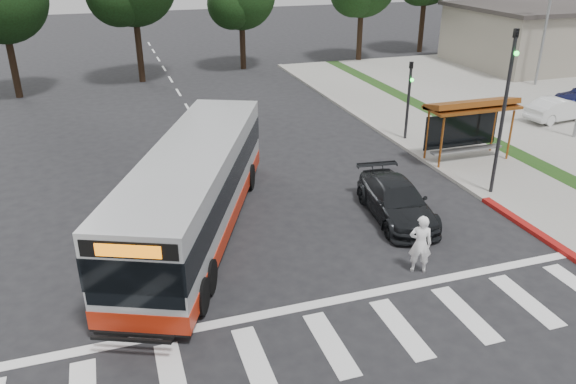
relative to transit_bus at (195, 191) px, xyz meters
name	(u,v)px	position (x,y,z in m)	size (l,w,h in m)	color
ground	(274,250)	(2.16, -2.06, -1.56)	(140.00, 140.00, 0.00)	black
sidewalk_east	(434,139)	(13.16, 5.94, -1.50)	(4.00, 40.00, 0.12)	gray
curb_east	(399,143)	(11.16, 5.94, -1.48)	(0.30, 40.00, 0.15)	#9E9991
curb_east_red	(539,234)	(11.16, -4.06, -1.48)	(0.32, 6.00, 0.15)	maroon
commercial_building	(549,37)	(32.16, 19.94, 0.64)	(14.00, 10.00, 4.40)	gray
building_roof_cap	(555,6)	(32.16, 19.94, 2.99)	(14.60, 10.60, 0.30)	#383330
crosswalk_ladder	(331,344)	(2.16, -7.06, -1.55)	(18.00, 2.60, 0.01)	silver
bus_shelter	(470,111)	(12.96, 3.05, 0.79)	(4.20, 1.60, 2.86)	brown
traffic_signal_ne_tall	(506,100)	(11.76, -0.56, 2.32)	(0.18, 0.37, 6.50)	black
traffic_signal_ne_short	(409,93)	(11.76, 6.44, 0.92)	(0.18, 0.37, 4.00)	black
transit_bus	(195,191)	(0.00, 0.00, 0.00)	(2.62, 12.07, 3.12)	silver
pedestrian	(420,244)	(6.03, -4.70, -0.61)	(0.69, 0.46, 1.90)	white
dark_sedan	(396,201)	(7.12, -1.20, -0.87)	(1.92, 4.72, 1.37)	black
parked_car_1	(559,109)	(21.39, 6.56, -0.81)	(1.37, 3.94, 1.30)	silver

